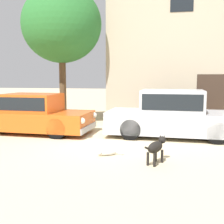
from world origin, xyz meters
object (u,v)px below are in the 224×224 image
(parked_sedan_nearest, at_px, (33,114))
(stray_cat, at_px, (107,153))
(parked_sedan_second, at_px, (173,114))
(stray_dog_spotted, at_px, (156,147))
(acacia_tree_left, at_px, (62,25))

(parked_sedan_nearest, distance_m, stray_cat, 4.09)
(parked_sedan_nearest, relative_size, parked_sedan_second, 0.95)
(stray_dog_spotted, relative_size, acacia_tree_left, 0.16)
(stray_cat, distance_m, acacia_tree_left, 6.68)
(stray_dog_spotted, bearing_deg, parked_sedan_nearest, 82.35)
(parked_sedan_nearest, bearing_deg, stray_cat, -35.01)
(parked_sedan_second, xyz_separation_m, stray_dog_spotted, (-0.45, -3.08, -0.38))
(parked_sedan_second, relative_size, stray_cat, 7.21)
(stray_dog_spotted, height_order, acacia_tree_left, acacia_tree_left)
(stray_dog_spotted, height_order, stray_cat, stray_dog_spotted)
(stray_cat, bearing_deg, parked_sedan_second, -155.22)
(parked_sedan_nearest, height_order, stray_dog_spotted, parked_sedan_nearest)
(acacia_tree_left, bearing_deg, stray_cat, -57.85)
(parked_sedan_nearest, xyz_separation_m, stray_dog_spotted, (4.46, -2.90, -0.30))
(stray_cat, xyz_separation_m, acacia_tree_left, (-2.83, 4.50, 4.05))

